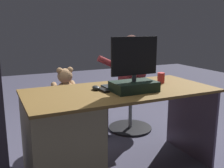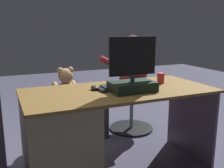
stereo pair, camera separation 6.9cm
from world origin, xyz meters
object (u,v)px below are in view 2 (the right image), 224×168
Objects in this scene: keyboard at (125,85)px; cup at (161,78)px; tv_remote at (101,90)px; desk at (71,137)px; person at (125,76)px; office_chair_teddy at (67,119)px; monitor at (132,77)px; computer_mouse at (95,88)px; teddy_bear at (66,86)px; visitor_chair at (132,109)px.

cup reaches higher than keyboard.
tv_remote is at bearing 16.22° from keyboard.
tv_remote is at bearing 5.58° from cup.
desk is at bearing -2.57° from tv_remote.
desk is at bearing 42.63° from person.
keyboard reaches higher than office_chair_teddy.
keyboard is at bearing -168.98° from tv_remote.
monitor is 0.33m from computer_mouse.
monitor reaches higher than teddy_bear.
desk is at bearing -11.34° from monitor.
cup is (-0.39, -0.17, -0.07)m from monitor.
keyboard is at bearing 63.29° from person.
person is (-0.01, -0.75, -0.11)m from cup.
tv_remote is at bearing 48.58° from visitor_chair.
tv_remote reaches higher than visitor_chair.
person is (-0.65, -0.74, -0.08)m from computer_mouse.
desk is 0.81m from office_chair_teddy.
teddy_bear reaches higher than desk.
tv_remote is 0.92m from office_chair_teddy.
tv_remote is 0.27× the size of office_chair_teddy.
teddy_bear is at bearing 2.08° from visitor_chair.
computer_mouse is at bearing -64.75° from tv_remote.
tv_remote is at bearing 120.45° from computer_mouse.
monitor is at bearing 148.38° from tv_remote.
tv_remote is 1.19m from visitor_chair.
keyboard is 0.36m from cup.
desk is 3.62× the size of monitor.
monitor reaches higher than desk.
office_chair_teddy is at bearing -101.81° from desk.
cup is at bearing 177.97° from keyboard.
teddy_bear reaches higher than keyboard.
cup reaches higher than office_chair_teddy.
monitor reaches higher than computer_mouse.
monitor is 4.54× the size of computer_mouse.
computer_mouse is 0.18× the size of visitor_chair.
visitor_chair is (-0.82, -0.03, -0.37)m from teddy_bear.
cup is 0.92m from visitor_chair.
monitor is 1.04× the size of keyboard.
cup is 1.03m from teddy_bear.
cup is 0.26× the size of teddy_bear.
monitor is at bearing 62.00° from visitor_chair.
keyboard is at bearing -170.71° from desk.
visitor_chair is at bearing -176.97° from person.
office_chair_teddy is at bearing -69.30° from monitor.
visitor_chair is at bearing -136.62° from tv_remote.
cup reaches higher than visitor_chair.
computer_mouse is (-0.23, -0.07, 0.37)m from desk.
office_chair_teddy is at bearing -62.81° from keyboard.
teddy_bear is (0.72, -0.72, -0.16)m from cup.
monitor is 0.43m from cup.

